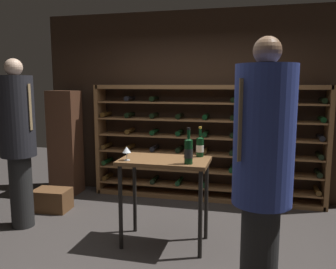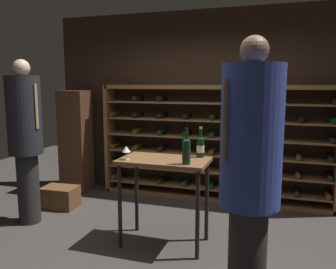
{
  "view_description": "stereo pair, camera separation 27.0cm",
  "coord_description": "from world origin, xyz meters",
  "px_view_note": "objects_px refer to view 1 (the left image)",
  "views": [
    {
      "loc": [
        0.85,
        -3.3,
        1.74
      ],
      "look_at": [
        -0.02,
        0.25,
        1.2
      ],
      "focal_mm": 36.9,
      "sensor_mm": 36.0,
      "label": 1
    },
    {
      "loc": [
        1.11,
        -3.22,
        1.74
      ],
      "look_at": [
        -0.02,
        0.25,
        1.2
      ],
      "focal_mm": 36.9,
      "sensor_mm": 36.0,
      "label": 2
    }
  ],
  "objects_px": {
    "wine_crate": "(52,200)",
    "wine_bottle_green_slim": "(189,151)",
    "person_host_in_suit": "(263,169)",
    "wine_glass_stemmed_left": "(127,150)",
    "wine_rack": "(206,144)",
    "person_bystander_dark_jacket": "(18,135)",
    "wine_bottle_black_capsule": "(200,146)",
    "tasting_table": "(165,172)",
    "display_cabinet": "(65,143)"
  },
  "relations": [
    {
      "from": "person_bystander_dark_jacket",
      "to": "person_host_in_suit",
      "type": "height_order",
      "value": "person_host_in_suit"
    },
    {
      "from": "wine_rack",
      "to": "wine_bottle_green_slim",
      "type": "relative_size",
      "value": 9.45
    },
    {
      "from": "person_host_in_suit",
      "to": "wine_crate",
      "type": "xyz_separation_m",
      "value": [
        -2.74,
        1.64,
        -1.0
      ]
    },
    {
      "from": "person_bystander_dark_jacket",
      "to": "wine_crate",
      "type": "relative_size",
      "value": 4.24
    },
    {
      "from": "wine_bottle_green_slim",
      "to": "display_cabinet",
      "type": "bearing_deg",
      "value": 145.85
    },
    {
      "from": "person_host_in_suit",
      "to": "wine_crate",
      "type": "bearing_deg",
      "value": 103.86
    },
    {
      "from": "tasting_table",
      "to": "display_cabinet",
      "type": "relative_size",
      "value": 0.58
    },
    {
      "from": "person_bystander_dark_jacket",
      "to": "wine_bottle_black_capsule",
      "type": "xyz_separation_m",
      "value": [
        2.16,
        0.17,
        -0.07
      ]
    },
    {
      "from": "person_host_in_suit",
      "to": "wine_glass_stemmed_left",
      "type": "distance_m",
      "value": 1.61
    },
    {
      "from": "wine_rack",
      "to": "wine_bottle_green_slim",
      "type": "bearing_deg",
      "value": -88.32
    },
    {
      "from": "wine_crate",
      "to": "wine_bottle_green_slim",
      "type": "distance_m",
      "value": 2.39
    },
    {
      "from": "wine_crate",
      "to": "wine_bottle_black_capsule",
      "type": "distance_m",
      "value": 2.34
    },
    {
      "from": "wine_rack",
      "to": "wine_bottle_green_slim",
      "type": "xyz_separation_m",
      "value": [
        0.05,
        -1.76,
        0.23
      ]
    },
    {
      "from": "wine_rack",
      "to": "wine_bottle_black_capsule",
      "type": "height_order",
      "value": "wine_rack"
    },
    {
      "from": "tasting_table",
      "to": "wine_bottle_green_slim",
      "type": "height_order",
      "value": "wine_bottle_green_slim"
    },
    {
      "from": "wine_bottle_green_slim",
      "to": "wine_glass_stemmed_left",
      "type": "distance_m",
      "value": 0.66
    },
    {
      "from": "tasting_table",
      "to": "person_host_in_suit",
      "type": "distance_m",
      "value": 1.46
    },
    {
      "from": "wine_rack",
      "to": "wine_bottle_green_slim",
      "type": "distance_m",
      "value": 1.77
    },
    {
      "from": "wine_rack",
      "to": "tasting_table",
      "type": "relative_size",
      "value": 3.63
    },
    {
      "from": "wine_rack",
      "to": "wine_crate",
      "type": "relative_size",
      "value": 7.18
    },
    {
      "from": "wine_crate",
      "to": "wine_bottle_green_slim",
      "type": "relative_size",
      "value": 1.32
    },
    {
      "from": "person_bystander_dark_jacket",
      "to": "wine_bottle_black_capsule",
      "type": "relative_size",
      "value": 6.12
    },
    {
      "from": "person_host_in_suit",
      "to": "wine_glass_stemmed_left",
      "type": "relative_size",
      "value": 14.23
    },
    {
      "from": "wine_crate",
      "to": "wine_bottle_black_capsule",
      "type": "height_order",
      "value": "wine_bottle_black_capsule"
    },
    {
      "from": "person_host_in_suit",
      "to": "wine_glass_stemmed_left",
      "type": "xyz_separation_m",
      "value": [
        -1.34,
        0.88,
        -0.09
      ]
    },
    {
      "from": "wine_bottle_black_capsule",
      "to": "wine_glass_stemmed_left",
      "type": "distance_m",
      "value": 0.8
    },
    {
      "from": "wine_crate",
      "to": "wine_glass_stemmed_left",
      "type": "distance_m",
      "value": 1.83
    },
    {
      "from": "tasting_table",
      "to": "wine_bottle_green_slim",
      "type": "xyz_separation_m",
      "value": [
        0.29,
        -0.16,
        0.27
      ]
    },
    {
      "from": "wine_glass_stemmed_left",
      "to": "tasting_table",
      "type": "bearing_deg",
      "value": 22.37
    },
    {
      "from": "display_cabinet",
      "to": "wine_crate",
      "type": "bearing_deg",
      "value": -74.78
    },
    {
      "from": "wine_bottle_black_capsule",
      "to": "display_cabinet",
      "type": "bearing_deg",
      "value": 153.39
    },
    {
      "from": "display_cabinet",
      "to": "wine_bottle_green_slim",
      "type": "height_order",
      "value": "display_cabinet"
    },
    {
      "from": "person_bystander_dark_jacket",
      "to": "wine_bottle_black_capsule",
      "type": "height_order",
      "value": "person_bystander_dark_jacket"
    },
    {
      "from": "person_bystander_dark_jacket",
      "to": "wine_bottle_black_capsule",
      "type": "distance_m",
      "value": 2.17
    },
    {
      "from": "wine_bottle_green_slim",
      "to": "wine_glass_stemmed_left",
      "type": "relative_size",
      "value": 2.53
    },
    {
      "from": "person_host_in_suit",
      "to": "wine_crate",
      "type": "height_order",
      "value": "person_host_in_suit"
    },
    {
      "from": "wine_rack",
      "to": "tasting_table",
      "type": "distance_m",
      "value": 1.62
    },
    {
      "from": "display_cabinet",
      "to": "person_host_in_suit",
      "type": "bearing_deg",
      "value": -39.23
    },
    {
      "from": "person_bystander_dark_jacket",
      "to": "person_host_in_suit",
      "type": "bearing_deg",
      "value": 62.26
    },
    {
      "from": "display_cabinet",
      "to": "wine_rack",
      "type": "bearing_deg",
      "value": 5.68
    },
    {
      "from": "wine_glass_stemmed_left",
      "to": "person_host_in_suit",
      "type": "bearing_deg",
      "value": -33.27
    },
    {
      "from": "person_host_in_suit",
      "to": "person_bystander_dark_jacket",
      "type": "bearing_deg",
      "value": 113.73
    },
    {
      "from": "wine_rack",
      "to": "person_host_in_suit",
      "type": "bearing_deg",
      "value": -74.32
    },
    {
      "from": "wine_rack",
      "to": "wine_crate",
      "type": "distance_m",
      "value": 2.34
    },
    {
      "from": "wine_crate",
      "to": "person_host_in_suit",
      "type": "bearing_deg",
      "value": -30.91
    },
    {
      "from": "tasting_table",
      "to": "person_bystander_dark_jacket",
      "type": "distance_m",
      "value": 1.85
    },
    {
      "from": "wine_bottle_green_slim",
      "to": "wine_bottle_black_capsule",
      "type": "bearing_deg",
      "value": 80.99
    },
    {
      "from": "wine_crate",
      "to": "wine_bottle_black_capsule",
      "type": "bearing_deg",
      "value": -10.6
    },
    {
      "from": "person_bystander_dark_jacket",
      "to": "wine_bottle_green_slim",
      "type": "xyz_separation_m",
      "value": [
        2.1,
        -0.2,
        -0.05
      ]
    },
    {
      "from": "wine_crate",
      "to": "wine_glass_stemmed_left",
      "type": "bearing_deg",
      "value": -28.53
    }
  ]
}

